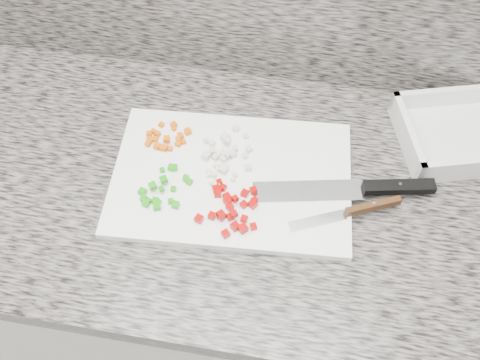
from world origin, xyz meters
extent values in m
cube|color=white|center=(0.00, 1.44, 0.43)|extent=(3.92, 0.62, 0.86)
cube|color=#67635B|center=(0.00, 1.44, 0.88)|extent=(3.96, 0.64, 0.04)
cube|color=white|center=(0.03, 1.44, 0.91)|extent=(0.47, 0.33, 0.01)
cube|color=#D55C04|center=(-0.11, 1.48, 0.92)|extent=(0.01, 0.01, 0.01)
cube|color=#D55C04|center=(-0.11, 1.54, 0.92)|extent=(0.01, 0.01, 0.01)
cube|color=#D55C04|center=(-0.14, 1.49, 0.92)|extent=(0.01, 0.01, 0.01)
cube|color=#D55C04|center=(-0.13, 1.48, 0.92)|extent=(0.01, 0.01, 0.01)
cube|color=#D55C04|center=(-0.09, 1.52, 0.92)|extent=(0.01, 0.01, 0.01)
cube|color=#D55C04|center=(-0.09, 1.52, 0.92)|extent=(0.01, 0.01, 0.01)
cube|color=#D55C04|center=(-0.15, 1.51, 0.92)|extent=(0.01, 0.01, 0.01)
cube|color=#D55C04|center=(-0.13, 1.52, 0.92)|extent=(0.01, 0.01, 0.01)
cube|color=#D55C04|center=(-0.09, 1.51, 0.92)|extent=(0.01, 0.01, 0.01)
cube|color=#D55C04|center=(-0.13, 1.54, 0.92)|extent=(0.01, 0.01, 0.01)
cube|color=#D55C04|center=(-0.08, 1.50, 0.92)|extent=(0.01, 0.01, 0.01)
cube|color=#D55C04|center=(-0.14, 1.50, 0.92)|extent=(0.01, 0.01, 0.01)
cube|color=#D55C04|center=(-0.12, 1.48, 0.92)|extent=(0.01, 0.01, 0.01)
cube|color=#D55C04|center=(-0.15, 1.50, 0.92)|extent=(0.01, 0.01, 0.01)
cube|color=#D55C04|center=(-0.10, 1.53, 0.92)|extent=(0.01, 0.01, 0.01)
cube|color=#D55C04|center=(-0.10, 1.48, 0.92)|extent=(0.01, 0.01, 0.01)
cube|color=#D55C04|center=(-0.14, 1.52, 0.92)|extent=(0.01, 0.01, 0.01)
cube|color=#D55C04|center=(-0.07, 1.53, 0.92)|extent=(0.02, 0.02, 0.01)
cube|color=#D55C04|center=(-0.09, 1.50, 0.92)|extent=(0.01, 0.01, 0.01)
cube|color=#D55C04|center=(-0.11, 1.50, 0.93)|extent=(0.01, 0.01, 0.01)
cube|color=#D55C04|center=(-0.13, 1.50, 0.92)|extent=(0.01, 0.01, 0.01)
cube|color=beige|center=(0.01, 1.48, 0.93)|extent=(0.01, 0.01, 0.01)
cube|color=beige|center=(0.03, 1.50, 0.92)|extent=(0.01, 0.01, 0.01)
cube|color=beige|center=(0.04, 1.54, 0.92)|extent=(0.01, 0.01, 0.01)
cube|color=beige|center=(0.02, 1.49, 0.92)|extent=(0.02, 0.02, 0.01)
cube|color=beige|center=(0.01, 1.49, 0.92)|extent=(0.02, 0.02, 0.01)
cube|color=beige|center=(-0.01, 1.48, 0.92)|extent=(0.01, 0.01, 0.01)
cube|color=beige|center=(-0.02, 1.51, 0.92)|extent=(0.01, 0.01, 0.01)
cube|color=beige|center=(0.01, 1.45, 0.92)|extent=(0.02, 0.02, 0.01)
cube|color=beige|center=(-0.03, 1.48, 0.92)|extent=(0.02, 0.02, 0.01)
cube|color=beige|center=(0.01, 1.46, 0.92)|extent=(0.02, 0.02, 0.01)
cube|color=beige|center=(0.02, 1.55, 0.92)|extent=(0.02, 0.02, 0.01)
cube|color=beige|center=(-0.02, 1.49, 0.92)|extent=(0.02, 0.02, 0.01)
cube|color=beige|center=(-0.03, 1.47, 0.92)|extent=(0.01, 0.01, 0.01)
cube|color=beige|center=(0.05, 1.49, 0.92)|extent=(0.01, 0.01, 0.01)
cube|color=beige|center=(0.00, 1.53, 0.92)|extent=(0.02, 0.02, 0.01)
cube|color=beige|center=(-0.03, 1.51, 0.92)|extent=(0.01, 0.01, 0.01)
cube|color=beige|center=(0.01, 1.48, 0.92)|extent=(0.02, 0.02, 0.01)
cube|color=beige|center=(0.05, 1.51, 0.92)|extent=(0.02, 0.02, 0.01)
cube|color=beige|center=(0.06, 1.46, 0.92)|extent=(0.02, 0.02, 0.01)
cube|color=beige|center=(0.01, 1.51, 0.93)|extent=(0.01, 0.01, 0.01)
cube|color=#1E970D|center=(-0.11, 1.35, 0.92)|extent=(0.02, 0.02, 0.01)
cube|color=#1E970D|center=(-0.09, 1.35, 0.92)|extent=(0.02, 0.02, 0.01)
cube|color=#1E970D|center=(-0.10, 1.43, 0.92)|extent=(0.01, 0.01, 0.01)
cube|color=#1E970D|center=(-0.07, 1.39, 0.92)|extent=(0.01, 0.01, 0.01)
cube|color=#1E970D|center=(-0.11, 1.35, 0.92)|extent=(0.01, 0.01, 0.01)
cube|color=#1E970D|center=(-0.13, 1.38, 0.92)|extent=(0.02, 0.02, 0.01)
cube|color=#1E970D|center=(-0.11, 1.39, 0.93)|extent=(0.02, 0.02, 0.01)
cube|color=#1E970D|center=(-0.11, 1.36, 0.92)|extent=(0.01, 0.01, 0.01)
cube|color=#1E970D|center=(-0.10, 1.36, 0.92)|extent=(0.01, 0.01, 0.01)
cube|color=#1E970D|center=(-0.09, 1.40, 0.93)|extent=(0.02, 0.02, 0.01)
cube|color=#1E970D|center=(-0.12, 1.36, 0.92)|extent=(0.01, 0.01, 0.01)
cube|color=#1E970D|center=(-0.09, 1.44, 0.92)|extent=(0.01, 0.01, 0.01)
cube|color=#1E970D|center=(-0.05, 1.42, 0.92)|extent=(0.01, 0.01, 0.01)
cube|color=#1E970D|center=(-0.07, 1.37, 0.92)|extent=(0.01, 0.01, 0.01)
cube|color=#1E970D|center=(-0.08, 1.44, 0.92)|extent=(0.01, 0.01, 0.01)
cube|color=#1E970D|center=(-0.09, 1.38, 0.93)|extent=(0.01, 0.01, 0.01)
cube|color=#1E970D|center=(-0.04, 1.41, 0.92)|extent=(0.01, 0.01, 0.01)
cube|color=#1E970D|center=(-0.09, 1.36, 0.92)|extent=(0.01, 0.01, 0.01)
cube|color=#1E970D|center=(-0.05, 1.42, 0.92)|extent=(0.01, 0.01, 0.01)
cube|color=#1E970D|center=(-0.06, 1.36, 0.92)|extent=(0.01, 0.01, 0.01)
cube|color=#A80502|center=(0.03, 1.35, 0.92)|extent=(0.02, 0.02, 0.01)
cube|color=#A80502|center=(0.04, 1.35, 0.92)|extent=(0.02, 0.02, 0.01)
cube|color=#A80502|center=(-0.01, 1.34, 0.92)|extent=(0.02, 0.02, 0.01)
cube|color=#A80502|center=(0.01, 1.41, 0.92)|extent=(0.01, 0.01, 0.01)
cube|color=#A80502|center=(0.06, 1.38, 0.92)|extent=(0.02, 0.02, 0.01)
cube|color=#A80502|center=(0.07, 1.33, 0.92)|extent=(0.02, 0.02, 0.01)
cube|color=#A80502|center=(0.08, 1.38, 0.92)|extent=(0.02, 0.02, 0.01)
cube|color=#A80502|center=(0.04, 1.37, 0.92)|extent=(0.02, 0.02, 0.01)
cube|color=#A80502|center=(0.03, 1.38, 0.92)|extent=(0.02, 0.02, 0.01)
cube|color=#A80502|center=(0.06, 1.40, 0.92)|extent=(0.02, 0.02, 0.01)
cube|color=#A80502|center=(0.01, 1.42, 0.92)|extent=(0.01, 0.01, 0.01)
cube|color=#A80502|center=(0.01, 1.35, 0.92)|extent=(0.01, 0.01, 0.01)
cube|color=#A80502|center=(0.03, 1.39, 0.92)|extent=(0.02, 0.02, 0.01)
cube|color=#A80502|center=(0.01, 1.41, 0.92)|extent=(0.02, 0.02, 0.01)
cube|color=#A80502|center=(0.07, 1.35, 0.92)|extent=(0.01, 0.01, 0.01)
cube|color=#A80502|center=(0.08, 1.39, 0.92)|extent=(0.01, 0.01, 0.01)
cube|color=#A80502|center=(0.06, 1.33, 0.92)|extent=(0.02, 0.02, 0.01)
cube|color=#A80502|center=(0.05, 1.39, 0.93)|extent=(0.01, 0.01, 0.01)
cube|color=#A80502|center=(0.08, 1.41, 0.92)|extent=(0.02, 0.02, 0.01)
cube|color=#A80502|center=(0.05, 1.35, 0.93)|extent=(0.02, 0.02, 0.01)
cube|color=#A80502|center=(0.01, 1.40, 0.92)|extent=(0.01, 0.01, 0.01)
cube|color=#A80502|center=(0.04, 1.32, 0.92)|extent=(0.02, 0.02, 0.01)
cube|color=#A80502|center=(0.09, 1.34, 0.92)|extent=(0.01, 0.01, 0.01)
cube|color=#A80502|center=(0.02, 1.41, 0.92)|extent=(0.01, 0.01, 0.01)
cube|color=#A80502|center=(0.03, 1.35, 0.93)|extent=(0.02, 0.02, 0.01)
cube|color=beige|center=(0.01, 1.42, 0.92)|extent=(0.01, 0.01, 0.01)
cube|color=beige|center=(0.00, 1.42, 0.92)|extent=(0.01, 0.01, 0.01)
cube|color=beige|center=(0.00, 1.42, 0.92)|extent=(0.01, 0.01, 0.01)
cube|color=beige|center=(0.04, 1.44, 0.92)|extent=(0.01, 0.01, 0.01)
cube|color=beige|center=(0.00, 1.42, 0.92)|extent=(0.01, 0.01, 0.01)
cube|color=beige|center=(0.03, 1.43, 0.92)|extent=(0.01, 0.01, 0.01)
cube|color=beige|center=(0.00, 1.46, 0.92)|extent=(0.01, 0.01, 0.01)
cube|color=beige|center=(0.01, 1.42, 0.92)|extent=(0.01, 0.01, 0.01)
cube|color=beige|center=(0.01, 1.41, 0.92)|extent=(0.01, 0.01, 0.01)
cube|color=beige|center=(0.01, 1.41, 0.92)|extent=(0.01, 0.01, 0.01)
cube|color=beige|center=(-0.01, 1.44, 0.92)|extent=(0.01, 0.01, 0.01)
cube|color=beige|center=(0.00, 1.44, 0.92)|extent=(0.01, 0.01, 0.01)
cube|color=beige|center=(0.00, 1.45, 0.92)|extent=(0.01, 0.01, 0.01)
cube|color=beige|center=(-0.01, 1.44, 0.92)|extent=(0.01, 0.01, 0.01)
cube|color=beige|center=(0.00, 1.46, 0.92)|extent=(0.01, 0.01, 0.01)
cube|color=beige|center=(0.02, 1.46, 0.92)|extent=(0.01, 0.01, 0.01)
cube|color=#B8BBBF|center=(0.18, 1.43, 0.92)|extent=(0.21, 0.09, 0.00)
cube|color=black|center=(0.34, 1.47, 0.92)|extent=(0.13, 0.05, 0.02)
cylinder|color=#B8BBBF|center=(0.34, 1.47, 0.93)|extent=(0.01, 0.01, 0.00)
cube|color=#B8BBBF|center=(0.20, 1.37, 0.92)|extent=(0.10, 0.06, 0.00)
cube|color=#422410|center=(0.29, 1.42, 0.92)|extent=(0.10, 0.05, 0.02)
cylinder|color=#B8BBBF|center=(0.29, 1.42, 0.93)|extent=(0.01, 0.01, 0.00)
cube|color=silver|center=(0.48, 1.62, 0.91)|extent=(0.31, 0.26, 0.01)
cube|color=silver|center=(0.45, 1.71, 0.93)|extent=(0.26, 0.09, 0.04)
cube|color=silver|center=(0.35, 1.58, 0.93)|extent=(0.07, 0.19, 0.04)
camera|label=1|loc=(0.14, 0.88, 1.74)|focal=40.00mm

